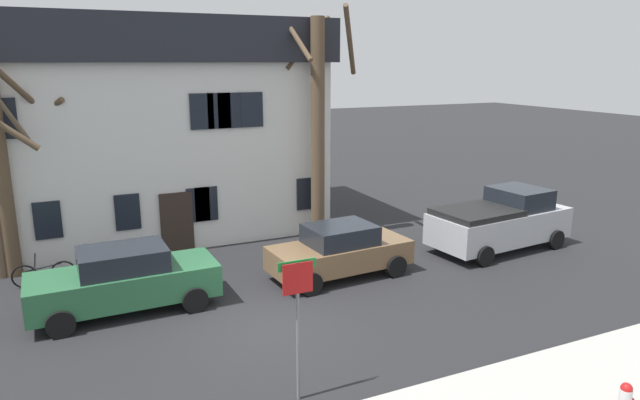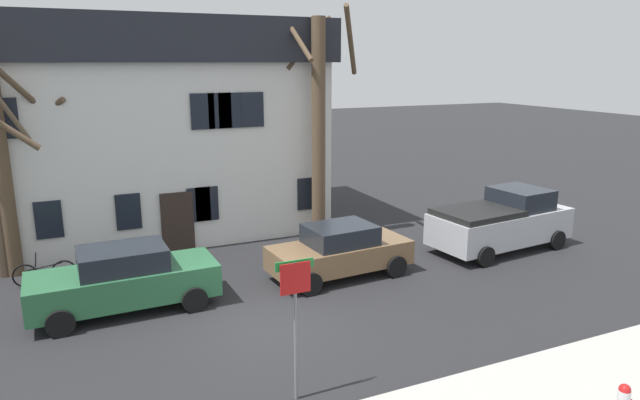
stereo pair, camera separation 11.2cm
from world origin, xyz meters
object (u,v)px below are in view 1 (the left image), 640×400
Objects in this scene: fire_hydrant at (625,400)px; street_sign_pole at (298,304)px; car_brown_sedan at (340,251)px; pickup_truck_silver at (500,221)px; bicycle_leaning at (44,274)px; building_main at (146,126)px; tree_bare_far at (318,119)px; car_green_sedan at (124,280)px.

street_sign_pole is (-5.04, 3.20, 1.51)m from fire_hydrant.
pickup_truck_silver reaches higher than car_brown_sedan.
building_main is at bearing 51.77° from bicycle_leaning.
street_sign_pole is (-4.68, -9.40, -2.44)m from tree_bare_far.
tree_bare_far is at bearing 63.51° from street_sign_pole.
car_green_sedan is at bearing -103.72° from building_main.
pickup_truck_silver is (10.68, -7.78, -3.03)m from building_main.
building_main is 7.25m from bicycle_leaning.
tree_bare_far is at bearing 75.29° from car_brown_sedan.
tree_bare_far is 1.56× the size of pickup_truck_silver.
tree_bare_far is 10.78m from street_sign_pole.
car_brown_sedan is 0.84× the size of pickup_truck_silver.
pickup_truck_silver is 10.10m from fire_hydrant.
car_green_sedan is 2.75× the size of bicycle_leaning.
fire_hydrant is 6.16m from street_sign_pole.
car_green_sedan is (-1.88, -7.70, -3.16)m from building_main.
car_brown_sedan is 8.76m from bicycle_leaning.
tree_bare_far is at bearing -36.42° from building_main.
pickup_truck_silver is 11.48m from street_sign_pole.
tree_bare_far is 2.88× the size of street_sign_pole.
car_green_sedan is 3.46m from bicycle_leaning.
street_sign_pole is at bearing 147.57° from fire_hydrant.
building_main is 8.53m from car_green_sedan.
building_main is at bearing 143.93° from pickup_truck_silver.
bicycle_leaning is (-14.55, 2.87, -0.64)m from pickup_truck_silver.
car_brown_sedan is at bearing -104.71° from tree_bare_far.
car_green_sedan is 6.33m from street_sign_pole.
car_green_sedan is 0.91× the size of pickup_truck_silver.
building_main is 13.54m from street_sign_pole.
pickup_truck_silver is at bearing 0.43° from car_brown_sedan.
street_sign_pole is (0.70, -13.37, -2.03)m from building_main.
pickup_truck_silver is 3.03× the size of bicycle_leaning.
car_brown_sedan is at bearing 56.48° from street_sign_pole.
car_green_sedan is at bearing -152.86° from tree_bare_far.
tree_bare_far is at bearing 91.61° from fire_hydrant.
fire_hydrant is at bearing -32.43° from street_sign_pole.
tree_bare_far is at bearing 27.14° from car_green_sedan.
fire_hydrant is (7.62, -8.88, -0.38)m from car_green_sedan.
street_sign_pole is at bearing -61.63° from bicycle_leaning.
building_main is 1.56× the size of tree_bare_far.
fire_hydrant is 0.41× the size of bicycle_leaning.
building_main reaches higher than street_sign_pole.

